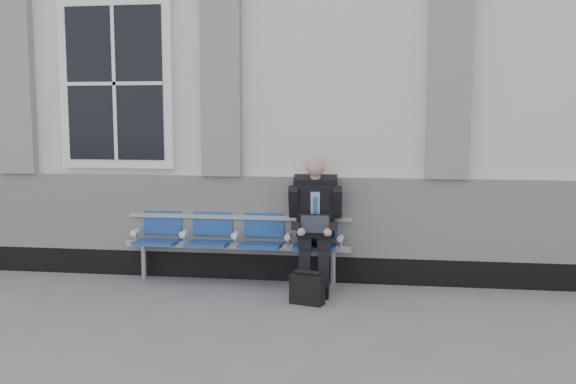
# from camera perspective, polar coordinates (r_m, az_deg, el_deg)

# --- Properties ---
(ground) EXTENTS (70.00, 70.00, 0.00)m
(ground) POSITION_cam_1_polar(r_m,az_deg,el_deg) (6.87, -22.04, -9.59)
(ground) COLOR slate
(ground) RESTS_ON ground
(station_building) EXTENTS (14.40, 4.40, 4.49)m
(station_building) POSITION_cam_1_polar(r_m,az_deg,el_deg) (9.77, -12.30, 8.61)
(station_building) COLOR beige
(station_building) RESTS_ON ground
(bench) EXTENTS (2.60, 0.47, 0.91)m
(bench) POSITION_cam_1_polar(r_m,az_deg,el_deg) (7.30, -4.59, -3.73)
(bench) COLOR #9EA0A3
(bench) RESTS_ON ground
(businessman) EXTENTS (0.60, 0.80, 1.44)m
(businessman) POSITION_cam_1_polar(r_m,az_deg,el_deg) (6.98, 2.43, -2.32)
(businessman) COLOR black
(businessman) RESTS_ON ground
(briefcase) EXTENTS (0.36, 0.23, 0.34)m
(briefcase) POSITION_cam_1_polar(r_m,az_deg,el_deg) (6.50, 1.72, -8.58)
(briefcase) COLOR black
(briefcase) RESTS_ON ground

